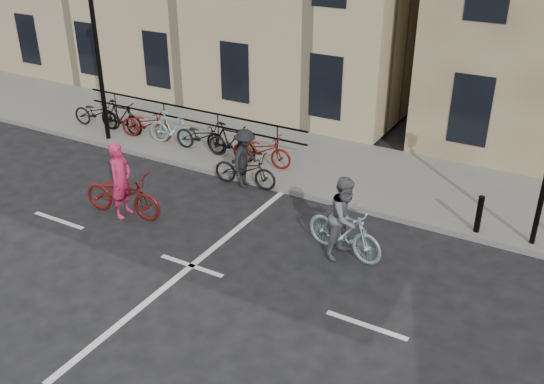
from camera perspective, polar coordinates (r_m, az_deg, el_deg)
The scene contains 8 objects.
ground at distance 13.19m, azimuth -7.57°, elevation -6.91°, with size 120.00×120.00×0.00m, color black.
sidewalk at distance 19.57m, azimuth -6.56°, elevation 5.02°, with size 46.00×4.00×0.15m, color slate.
lamp_post at distance 19.03m, azimuth -16.35°, elevation 14.28°, with size 0.36×0.36×5.28m.
bollard_east at distance 14.59m, azimuth 18.91°, elevation -1.98°, with size 0.14×0.14×0.90m, color black.
parked_bikes at distance 18.86m, azimuth -9.22°, elevation 5.85°, with size 8.30×1.23×1.05m.
cyclist_pink at distance 15.17m, azimuth -13.92°, elevation 0.11°, with size 2.20×0.98×1.89m.
cyclist_grey at distance 13.18m, azimuth 6.88°, elevation -3.03°, with size 2.00×1.04×1.86m.
cyclist_dark at distance 16.22m, azimuth -2.55°, elevation 2.63°, with size 1.87×1.09×1.62m.
Camera 1 is at (6.89, -8.60, 7.25)m, focal length 40.00 mm.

